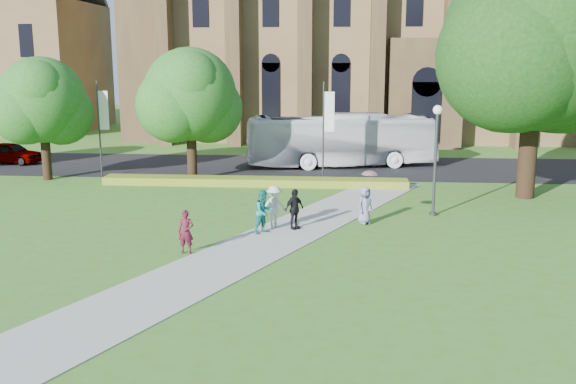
# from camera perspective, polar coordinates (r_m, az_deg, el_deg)

# --- Properties ---
(ground) EXTENTS (160.00, 160.00, 0.00)m
(ground) POSITION_cam_1_polar(r_m,az_deg,el_deg) (25.01, -2.48, -5.30)
(ground) COLOR #436F21
(ground) RESTS_ON ground
(road) EXTENTS (160.00, 10.00, 0.02)m
(road) POSITION_cam_1_polar(r_m,az_deg,el_deg) (44.43, 0.70, 2.27)
(road) COLOR black
(road) RESTS_ON ground
(footpath) EXTENTS (15.58, 28.54, 0.04)m
(footpath) POSITION_cam_1_polar(r_m,az_deg,el_deg) (25.96, -2.20, -4.61)
(footpath) COLOR #B2B2A8
(footpath) RESTS_ON ground
(flower_hedge) EXTENTS (18.00, 1.40, 0.45)m
(flower_hedge) POSITION_cam_1_polar(r_m,az_deg,el_deg) (37.93, -3.02, 0.94)
(flower_hedge) COLOR gold
(flower_hedge) RESTS_ON ground
(streetlamp) EXTENTS (0.44, 0.44, 5.24)m
(streetlamp) POSITION_cam_1_polar(r_m,az_deg,el_deg) (30.82, 13.02, 3.93)
(streetlamp) COLOR #38383D
(streetlamp) RESTS_ON ground
(large_tree) EXTENTS (9.60, 9.60, 13.20)m
(large_tree) POSITION_cam_1_polar(r_m,az_deg,el_deg) (36.15, 21.23, 12.62)
(large_tree) COLOR #332114
(large_tree) RESTS_ON ground
(street_tree_0) EXTENTS (5.20, 5.20, 7.50)m
(street_tree_0) POSITION_cam_1_polar(r_m,az_deg,el_deg) (41.87, -21.03, 7.62)
(street_tree_0) COLOR #332114
(street_tree_0) RESTS_ON ground
(street_tree_1) EXTENTS (5.60, 5.60, 8.05)m
(street_tree_1) POSITION_cam_1_polar(r_m,az_deg,el_deg) (39.33, -8.70, 8.55)
(street_tree_1) COLOR #332114
(street_tree_1) RESTS_ON ground
(banner_pole_0) EXTENTS (0.70, 0.10, 6.00)m
(banner_pole_0) POSITION_cam_1_polar(r_m,az_deg,el_deg) (39.13, 3.33, 5.95)
(banner_pole_0) COLOR #38383D
(banner_pole_0) RESTS_ON ground
(banner_pole_1) EXTENTS (0.70, 0.10, 6.00)m
(banner_pole_1) POSITION_cam_1_polar(r_m,az_deg,el_deg) (41.86, -16.31, 5.88)
(banner_pole_1) COLOR #38383D
(banner_pole_1) RESTS_ON ground
(tour_coach) EXTENTS (13.41, 5.87, 3.64)m
(tour_coach) POSITION_cam_1_polar(r_m,az_deg,el_deg) (44.45, 4.73, 4.61)
(tour_coach) COLOR silver
(tour_coach) RESTS_ON road
(car_0) EXTENTS (4.69, 2.54, 1.52)m
(car_0) POSITION_cam_1_polar(r_m,az_deg,el_deg) (49.83, -23.42, 3.22)
(car_0) COLOR gray
(car_0) RESTS_ON road
(pedestrian_0) EXTENTS (0.62, 0.42, 1.66)m
(pedestrian_0) POSITION_cam_1_polar(r_m,az_deg,el_deg) (24.78, -9.06, -3.50)
(pedestrian_0) COLOR #511223
(pedestrian_0) RESTS_ON footpath
(pedestrian_1) EXTENTS (1.15, 1.14, 1.87)m
(pedestrian_1) POSITION_cam_1_polar(r_m,az_deg,el_deg) (27.21, -2.17, -1.76)
(pedestrian_1) COLOR #187C76
(pedestrian_1) RESTS_ON footpath
(pedestrian_2) EXTENTS (1.40, 1.30, 1.90)m
(pedestrian_2) POSITION_cam_1_polar(r_m,az_deg,el_deg) (27.98, -1.23, -1.34)
(pedestrian_2) COLOR silver
(pedestrian_2) RESTS_ON footpath
(pedestrian_3) EXTENTS (1.03, 1.06, 1.78)m
(pedestrian_3) POSITION_cam_1_polar(r_m,az_deg,el_deg) (27.88, 0.57, -1.52)
(pedestrian_3) COLOR black
(pedestrian_3) RESTS_ON footpath
(pedestrian_4) EXTENTS (0.96, 0.95, 1.68)m
(pedestrian_4) POSITION_cam_1_polar(r_m,az_deg,el_deg) (29.04, 6.86, -1.17)
(pedestrian_4) COLOR gray
(pedestrian_4) RESTS_ON footpath
(parasol) EXTENTS (0.79, 0.79, 0.63)m
(parasol) POSITION_cam_1_polar(r_m,az_deg,el_deg) (28.91, 7.27, 1.10)
(parasol) COLOR #CE91A9
(parasol) RESTS_ON pedestrian_4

